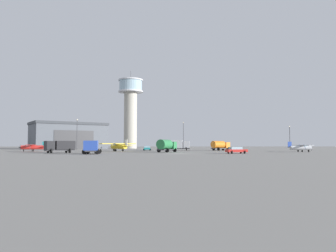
% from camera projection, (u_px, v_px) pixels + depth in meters
% --- Properties ---
extents(ground_plane, '(400.00, 400.00, 0.00)m').
position_uv_depth(ground_plane, '(180.00, 154.00, 65.68)').
color(ground_plane, gray).
extents(control_tower, '(11.11, 11.11, 35.13)m').
position_uv_depth(control_tower, '(131.00, 106.00, 144.23)').
color(control_tower, '#B2AD9E').
rests_on(control_tower, ground_plane).
extents(hangar, '(33.36, 29.49, 10.73)m').
position_uv_depth(hangar, '(68.00, 136.00, 131.53)').
color(hangar, '#4C5159').
rests_on(hangar, ground_plane).
extents(airplane_silver, '(6.77, 8.63, 2.54)m').
position_uv_depth(airplane_silver, '(300.00, 147.00, 78.67)').
color(airplane_silver, '#B7BABF').
rests_on(airplane_silver, ground_plane).
extents(airplane_red, '(6.96, 8.92, 2.63)m').
position_uv_depth(airplane_red, '(33.00, 147.00, 84.79)').
color(airplane_red, red).
rests_on(airplane_red, ground_plane).
extents(airplane_yellow, '(9.24, 8.30, 3.14)m').
position_uv_depth(airplane_yellow, '(119.00, 146.00, 86.33)').
color(airplane_yellow, gold).
rests_on(airplane_yellow, ground_plane).
extents(truck_box_black, '(6.50, 5.59, 2.66)m').
position_uv_depth(truck_box_black, '(60.00, 146.00, 69.83)').
color(truck_box_black, '#38383D').
rests_on(truck_box_black, ground_plane).
extents(truck_fuel_tanker_orange, '(6.35, 5.36, 2.91)m').
position_uv_depth(truck_fuel_tanker_orange, '(220.00, 145.00, 96.84)').
color(truck_fuel_tanker_orange, '#38383D').
rests_on(truck_fuel_tanker_orange, ground_plane).
extents(truck_fuel_tanker_green, '(5.12, 6.86, 3.04)m').
position_uv_depth(truck_fuel_tanker_green, '(166.00, 145.00, 76.71)').
color(truck_fuel_tanker_green, '#38383D').
rests_on(truck_fuel_tanker_green, ground_plane).
extents(truck_box_silver, '(6.80, 3.80, 3.19)m').
position_uv_depth(truck_box_silver, '(179.00, 145.00, 99.24)').
color(truck_box_silver, '#38383D').
rests_on(truck_box_silver, ground_plane).
extents(truck_flatbed_blue, '(3.75, 7.15, 2.60)m').
position_uv_depth(truck_flatbed_blue, '(92.00, 148.00, 61.87)').
color(truck_flatbed_blue, '#38383D').
rests_on(truck_flatbed_blue, ground_plane).
extents(car_red, '(4.58, 2.88, 1.37)m').
position_uv_depth(car_red, '(236.00, 150.00, 65.30)').
color(car_red, red).
rests_on(car_red, ground_plane).
extents(car_teal, '(2.41, 4.13, 1.37)m').
position_uv_depth(car_teal, '(147.00, 148.00, 97.77)').
color(car_teal, teal).
rests_on(car_teal, ground_plane).
extents(light_post_west, '(0.44, 0.44, 8.13)m').
position_uv_depth(light_post_west, '(290.00, 135.00, 108.30)').
color(light_post_west, '#38383D').
rests_on(light_post_west, ground_plane).
extents(light_post_east, '(0.44, 0.44, 10.30)m').
position_uv_depth(light_post_east, '(77.00, 132.00, 106.60)').
color(light_post_east, '#38383D').
rests_on(light_post_east, ground_plane).
extents(light_post_north, '(0.44, 0.44, 10.15)m').
position_uv_depth(light_post_north, '(183.00, 133.00, 118.30)').
color(light_post_north, '#38383D').
rests_on(light_post_north, ground_plane).
extents(traffic_cone_near_left, '(0.36, 0.36, 0.58)m').
position_uv_depth(traffic_cone_near_left, '(87.00, 151.00, 77.65)').
color(traffic_cone_near_left, black).
rests_on(traffic_cone_near_left, ground_plane).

